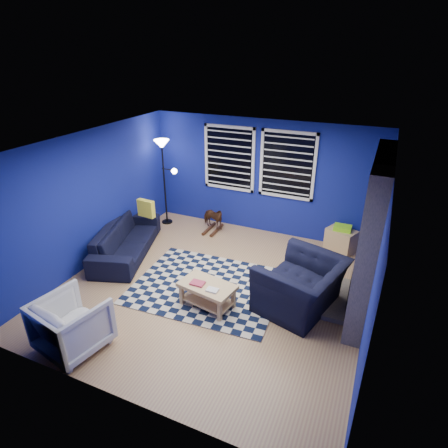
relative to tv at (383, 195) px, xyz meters
name	(u,v)px	position (x,y,z in m)	size (l,w,h in m)	color
floor	(213,287)	(-2.45, -2.00, -1.40)	(5.00, 5.00, 0.00)	tan
ceiling	(211,146)	(-2.45, -2.00, 1.10)	(5.00, 5.00, 0.00)	white
wall_back	(262,178)	(-2.45, 0.50, -0.15)	(5.00, 5.00, 0.00)	navy
wall_left	(90,200)	(-4.95, -2.00, -0.15)	(5.00, 5.00, 0.00)	navy
wall_right	(378,255)	(0.05, -2.00, -0.15)	(5.00, 5.00, 0.00)	navy
fireplace	(369,240)	(-0.09, -1.50, -0.20)	(0.65, 2.00, 2.50)	gray
window_left	(229,158)	(-3.20, 0.46, 0.20)	(1.17, 0.06, 1.42)	black
window_right	(287,165)	(-1.90, 0.46, 0.20)	(1.17, 0.06, 1.42)	black
tv	(383,195)	(0.00, 0.00, 0.00)	(0.07, 1.00, 0.58)	black
rug	(207,286)	(-2.55, -2.02, -1.39)	(2.50, 2.00, 0.02)	black
sofa	(126,240)	(-4.55, -1.61, -1.09)	(0.84, 2.14, 0.62)	black
armchair_big	(301,285)	(-0.95, -1.93, -0.98)	(1.12, 1.29, 0.84)	black
armchair_bent	(72,324)	(-3.60, -4.05, -1.01)	(0.83, 0.86, 0.78)	gray
rocking_horse	(213,218)	(-3.40, 0.00, -1.07)	(0.61, 0.28, 0.51)	#432215
coffee_table	(207,291)	(-2.31, -2.50, -1.10)	(0.95, 0.65, 0.44)	tan
cabinet	(341,240)	(-0.62, 0.25, -1.15)	(0.66, 0.57, 0.56)	tan
floor_lamp	(163,156)	(-4.57, -0.02, 0.22)	(0.54, 0.33, 1.98)	black
throw_pillow	(146,208)	(-4.40, -1.07, -0.60)	(0.38, 0.11, 0.36)	yellow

